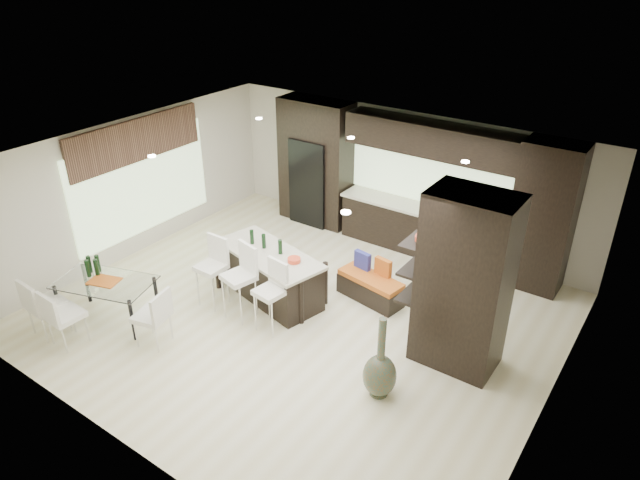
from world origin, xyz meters
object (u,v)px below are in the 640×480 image
Objects in this scene: bench at (370,288)px; floor_vase at (381,357)px; stool_right at (270,304)px; chair_near at (66,319)px; kitchen_island at (270,274)px; stool_mid at (240,290)px; chair_far at (47,308)px; chair_end at (152,319)px; stool_left at (212,279)px; dining_table at (108,301)px.

floor_vase reaches higher than bench.
chair_near is at bearing -130.25° from stool_right.
bench is 1.32× the size of chair_near.
stool_mid is at bearing -76.46° from kitchen_island.
chair_end is (1.56, 0.76, -0.03)m from chair_far.
floor_vase is 1.35× the size of chair_far.
stool_left reaches higher than kitchen_island.
stool_left is at bearing 32.75° from dining_table.
kitchen_island is 2.05× the size of stool_left.
stool_left is 0.79× the size of floor_vase.
dining_table is 1.70× the size of chair_near.
floor_vase is 1.44× the size of chair_end.
dining_table is at bearing -115.92° from kitchen_island.
stool_right is 3.51m from chair_far.
bench is 3.67m from chair_end.
stool_right is 1.08× the size of chair_near.
stool_right is 2.69m from dining_table.
stool_mid is at bearing 19.44° from dining_table.
kitchen_island is at bearing 51.29° from stool_left.
dining_table is 0.76m from chair_near.
chair_far is 1.07× the size of chair_end.
kitchen_island is 3.59m from chair_far.
chair_near reaches higher than kitchen_island.
stool_left is at bearing 64.67° from chair_near.
dining_table is 1.09m from chair_end.
bench is at bearing 48.83° from chair_far.
chair_far is at bearing -139.86° from dining_table.
stool_right reaches higher than chair_far.
floor_vase is (2.80, -0.29, 0.11)m from stool_mid.
chair_end is (-0.63, -1.30, -0.08)m from stool_mid.
stool_mid is at bearing -39.18° from chair_end.
dining_table reaches higher than bench.
floor_vase is at bearing 23.61° from chair_near.
dining_table is at bearing 61.43° from chair_far.
floor_vase is 3.58m from chair_end.
chair_near is (-1.08, -2.06, -0.05)m from stool_left.
chair_near is 0.48m from chair_far.
dining_table is (-1.71, -1.30, -0.16)m from stool_mid.
stool_right is at bearing 15.28° from stool_mid.
chair_end is at bearing -88.88° from stool_left.
stool_right reaches higher than chair_end.
chair_end is at bearing -125.39° from stool_right.
stool_left is 2.72m from bench.
chair_far reaches higher than chair_end.
stool_mid is 1.19× the size of chair_end.
stool_right is 1.10× the size of chair_end.
chair_end is at bearing 29.52° from chair_far.
chair_far is at bearing -176.40° from chair_near.
chair_end is (-2.13, -2.98, 0.21)m from bench.
stool_right is 0.81× the size of bench.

